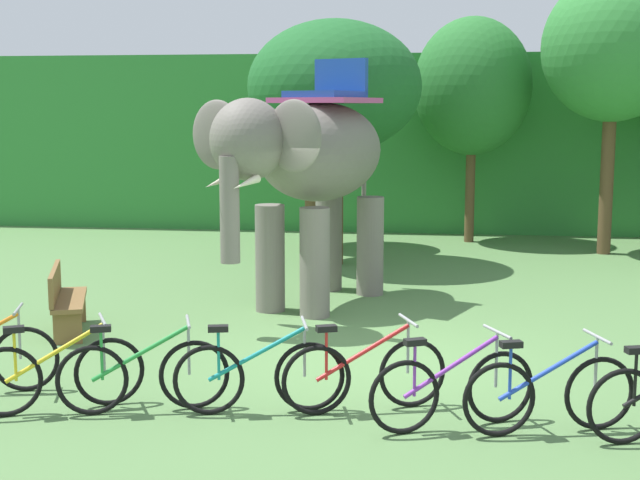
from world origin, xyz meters
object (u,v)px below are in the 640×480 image
Objects in this scene: tree_far_left at (335,88)px; tree_center at (473,87)px; bike_teal at (259,375)px; bike_red at (365,374)px; tree_center_left at (613,49)px; bike_purple at (453,389)px; wooden_bench at (64,298)px; bike_blue at (550,393)px; bike_yellow at (58,374)px; bike_green at (143,375)px; elephant at (311,163)px; tree_right at (312,103)px.

tree_center reaches higher than tree_far_left.
bike_teal is 1.05m from bike_red.
tree_center is at bearing 154.11° from tree_center_left.
bike_purple is 1.01× the size of wooden_bench.
bike_yellow is at bearing -179.82° from bike_blue.
bike_green is at bearing -120.79° from tree_center_left.
elephant reaches higher than bike_blue.
tree_center is 3.00× the size of bike_teal.
bike_purple is at bearing -107.13° from tree_center_left.
bike_red is 1.80m from bike_blue.
tree_center is at bearing 69.53° from elephant.
bike_blue is at bearing -59.59° from elephant.
tree_center_left is 3.50× the size of bike_green.
wooden_bench is (-8.44, -7.76, -3.73)m from tree_center_left.
tree_center is at bearing 57.89° from wooden_bench.
elephant is 5.37m from bike_green.
wooden_bench is (-2.08, 2.91, 0.09)m from bike_green.
tree_far_left is 1.12× the size of elephant.
tree_right is 6.03m from elephant.
tree_right is 11.12m from bike_teal.
tree_far_left is 2.80× the size of bike_teal.
wooden_bench is (-2.99, -5.80, -2.92)m from tree_far_left.
tree_right reaches higher than bike_yellow.
bike_red is at bearing 10.48° from bike_teal.
tree_center is at bearing 18.46° from tree_right.
bike_blue is at bearing -3.98° from bike_teal.
bike_yellow is (-1.85, -5.04, -1.82)m from elephant.
tree_center is at bearing 82.99° from bike_red.
bike_green is (-6.36, -10.68, -3.82)m from tree_center_left.
wooden_bench is at bearing -146.38° from elephant.
tree_center reaches higher than bike_green.
bike_teal is at bearing -88.14° from elephant.
tree_center_left is 3.65× the size of bike_purple.
tree_center_left is at bearing 46.82° from elephant.
bike_red and bike_purple have the same top height.
bike_blue is at bearing 0.18° from bike_yellow.
bike_green is 1.04× the size of bike_purple.
tree_center is 12.92m from bike_green.
bike_purple is at bearing -92.72° from tree_center.
bike_green is at bearing -173.90° from bike_teal.
bike_yellow and bike_purple have the same top height.
bike_yellow is at bearing -174.23° from bike_green.
bike_green is (-3.62, -12.00, -3.10)m from tree_center.
tree_far_left is at bearing -71.26° from tree_right.
tree_far_left is 9.46m from bike_yellow.
tree_right is 6.27m from tree_center_left.
tree_center is 12.53m from bike_teal.
elephant is 6.11m from bike_blue.
tree_far_left is 2.85× the size of bike_blue.
tree_center_left is at bearing -1.67° from tree_right.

